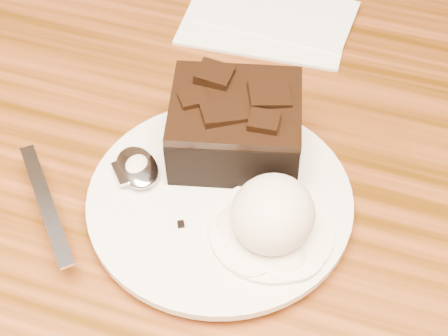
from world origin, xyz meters
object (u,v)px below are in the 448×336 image
(plate, at_px, (220,204))
(spoon, at_px, (137,169))
(ice_cream_scoop, at_px, (273,214))
(napkin, at_px, (271,5))
(brownie, at_px, (235,128))

(plate, distance_m, spoon, 0.07)
(ice_cream_scoop, height_order, napkin, ice_cream_scoop)
(ice_cream_scoop, bearing_deg, napkin, 106.02)
(brownie, relative_size, napkin, 0.62)
(plate, relative_size, napkin, 1.28)
(napkin, bearing_deg, spoon, -97.85)
(napkin, bearing_deg, brownie, -82.11)
(spoon, bearing_deg, napkin, 40.14)
(ice_cream_scoop, bearing_deg, plate, 158.59)
(plate, xyz_separation_m, ice_cream_scoop, (0.05, -0.02, 0.03))
(spoon, bearing_deg, plate, -43.83)
(plate, relative_size, spoon, 1.13)
(spoon, height_order, napkin, spoon)
(brownie, relative_size, ice_cream_scoop, 1.55)
(brownie, distance_m, napkin, 0.21)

